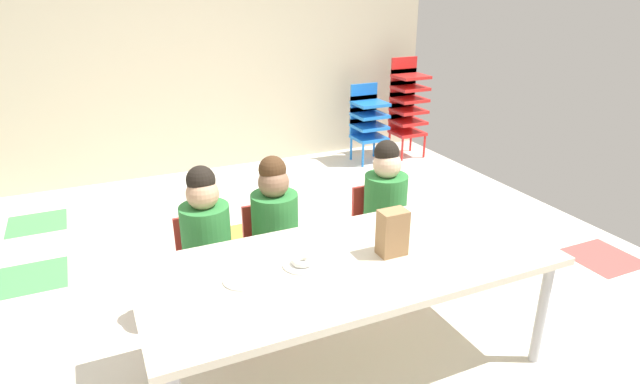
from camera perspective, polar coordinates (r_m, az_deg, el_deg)
ground_plane at (r=3.23m, az=-4.97°, el=-11.93°), size 5.25×5.14×0.02m
back_wall at (r=5.21m, az=-15.46°, el=15.95°), size 5.25×0.10×2.60m
craft_table at (r=2.45m, az=3.32°, el=-8.27°), size 1.91×0.83×0.60m
seated_child_near_camera at (r=2.84m, az=-12.32°, el=-4.32°), size 0.32×0.31×0.92m
seated_child_middle_seat at (r=2.93m, az=-5.05°, el=-3.03°), size 0.32×0.31×0.92m
seated_child_far_right at (r=3.21m, az=7.04°, el=-0.77°), size 0.34×0.34×0.92m
kid_chair_blue_stack at (r=5.50m, az=5.21°, el=7.97°), size 0.32×0.30×0.80m
kid_chair_red_stack at (r=5.72m, az=9.44°, el=9.55°), size 0.32×0.30×1.04m
paper_bag_brown at (r=2.45m, az=7.88°, el=-4.40°), size 0.13×0.09×0.22m
paper_plate_near_edge at (r=2.38m, az=-1.91°, el=-7.89°), size 0.18×0.18×0.01m
paper_plate_center_table at (r=2.29m, az=-8.27°, el=-9.39°), size 0.18×0.18×0.01m
donut_powdered_on_plate at (r=2.37m, az=-1.92°, el=-7.48°), size 0.10×0.10×0.03m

